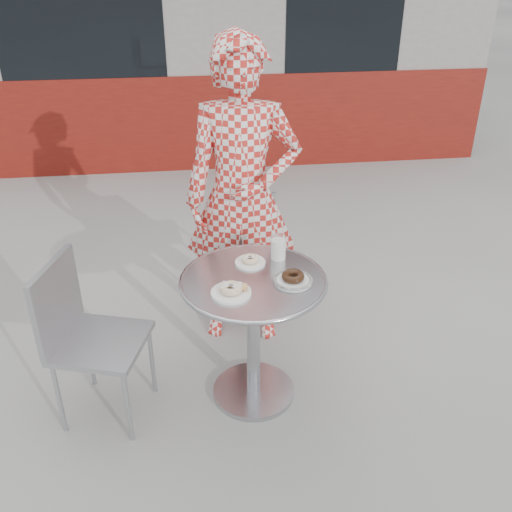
{
  "coord_description": "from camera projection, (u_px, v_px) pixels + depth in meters",
  "views": [
    {
      "loc": [
        -0.27,
        -2.37,
        2.23
      ],
      "look_at": [
        0.05,
        0.12,
        0.82
      ],
      "focal_mm": 40.0,
      "sensor_mm": 36.0,
      "label": 1
    }
  ],
  "objects": [
    {
      "name": "ground",
      "position": [
        249.0,
        396.0,
        3.17
      ],
      "size": [
        60.0,
        60.0,
        0.0
      ],
      "primitive_type": "plane",
      "color": "#A7A49F",
      "rests_on": "ground"
    },
    {
      "name": "plate_near",
      "position": [
        232.0,
        290.0,
        2.7
      ],
      "size": [
        0.19,
        0.19,
        0.05
      ],
      "rotation": [
        0.0,
        0.0,
        -0.32
      ],
      "color": "white",
      "rests_on": "bistro_table"
    },
    {
      "name": "chair_left",
      "position": [
        104.0,
        370.0,
        2.95
      ],
      "size": [
        0.53,
        0.53,
        0.89
      ],
      "rotation": [
        0.0,
        0.0,
        1.27
      ],
      "color": "#9FA2A7",
      "rests_on": "ground"
    },
    {
      "name": "seated_person",
      "position": [
        242.0,
        198.0,
        3.28
      ],
      "size": [
        0.72,
        0.52,
        1.83
      ],
      "primitive_type": "imported",
      "rotation": [
        0.0,
        0.0,
        -0.13
      ],
      "color": "red",
      "rests_on": "ground"
    },
    {
      "name": "plate_far",
      "position": [
        250.0,
        261.0,
        2.95
      ],
      "size": [
        0.16,
        0.16,
        0.04
      ],
      "rotation": [
        0.0,
        0.0,
        -0.14
      ],
      "color": "white",
      "rests_on": "bistro_table"
    },
    {
      "name": "bistro_table",
      "position": [
        253.0,
        309.0,
        2.91
      ],
      "size": [
        0.74,
        0.74,
        0.75
      ],
      "rotation": [
        0.0,
        0.0,
        -0.1
      ],
      "color": "silver",
      "rests_on": "ground"
    },
    {
      "name": "milk_cup",
      "position": [
        278.0,
        248.0,
        2.97
      ],
      "size": [
        0.08,
        0.08,
        0.13
      ],
      "rotation": [
        0.0,
        0.0,
        0.17
      ],
      "color": "white",
      "rests_on": "bistro_table"
    },
    {
      "name": "storefront",
      "position": [
        197.0,
        4.0,
        7.25
      ],
      "size": [
        6.02,
        4.55,
        3.0
      ],
      "color": "gray",
      "rests_on": "ground"
    },
    {
      "name": "plate_checker",
      "position": [
        293.0,
        279.0,
        2.79
      ],
      "size": [
        0.2,
        0.2,
        0.05
      ],
      "rotation": [
        0.0,
        0.0,
        0.4
      ],
      "color": "white",
      "rests_on": "bistro_table"
    },
    {
      "name": "chair_far",
      "position": [
        238.0,
        265.0,
        3.91
      ],
      "size": [
        0.46,
        0.47,
        0.85
      ],
      "rotation": [
        0.0,
        0.0,
        3.29
      ],
      "color": "#9FA2A7",
      "rests_on": "ground"
    }
  ]
}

